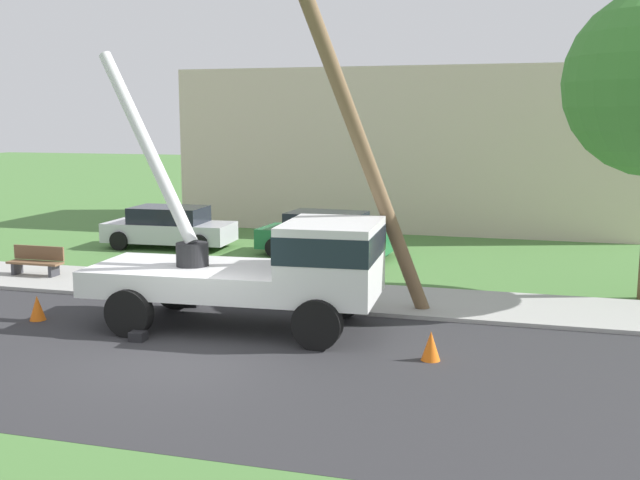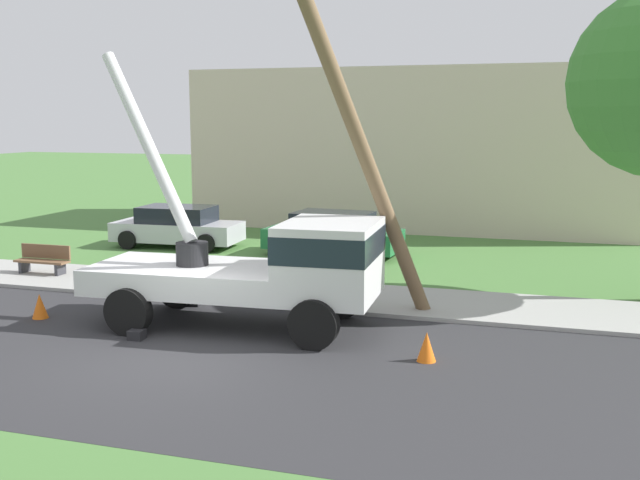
# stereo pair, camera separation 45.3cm
# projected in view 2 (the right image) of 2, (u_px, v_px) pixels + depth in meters

# --- Properties ---
(ground_plane) EXTENTS (120.00, 120.00, 0.00)m
(ground_plane) POSITION_uv_depth(u_px,v_px,m) (345.00, 251.00, 25.61)
(ground_plane) COLOR #477538
(road_asphalt) EXTENTS (80.00, 7.73, 0.01)m
(road_asphalt) POSITION_uv_depth(u_px,v_px,m) (176.00, 356.00, 14.30)
(road_asphalt) COLOR #2B2B2D
(road_asphalt) RESTS_ON ground
(sidewalk_strip) EXTENTS (80.00, 2.93, 0.10)m
(sidewalk_strip) POSITION_uv_depth(u_px,v_px,m) (276.00, 292.00, 19.32)
(sidewalk_strip) COLOR #9E9E99
(sidewalk_strip) RESTS_ON ground
(utility_truck) EXTENTS (6.89, 3.21, 5.98)m
(utility_truck) POSITION_uv_depth(u_px,v_px,m) (271.00, 264.00, 15.97)
(utility_truck) COLOR silver
(utility_truck) RESTS_ON ground
(leaning_utility_pole) EXTENTS (3.11, 3.36, 8.29)m
(leaning_utility_pole) POSITION_uv_depth(u_px,v_px,m) (355.00, 129.00, 15.87)
(leaning_utility_pole) COLOR brown
(leaning_utility_pole) RESTS_ON ground
(traffic_cone_ahead) EXTENTS (0.36, 0.36, 0.56)m
(traffic_cone_ahead) POSITION_uv_depth(u_px,v_px,m) (427.00, 347.00, 13.95)
(traffic_cone_ahead) COLOR orange
(traffic_cone_ahead) RESTS_ON ground
(traffic_cone_behind) EXTENTS (0.36, 0.36, 0.56)m
(traffic_cone_behind) POSITION_uv_depth(u_px,v_px,m) (40.00, 306.00, 16.96)
(traffic_cone_behind) COLOR orange
(traffic_cone_behind) RESTS_ON ground
(parked_sedan_silver) EXTENTS (4.48, 2.15, 1.42)m
(parked_sedan_silver) POSITION_uv_depth(u_px,v_px,m) (177.00, 227.00, 26.32)
(parked_sedan_silver) COLOR #B7B7BF
(parked_sedan_silver) RESTS_ON ground
(parked_sedan_green) EXTENTS (4.51, 2.21, 1.42)m
(parked_sedan_green) POSITION_uv_depth(u_px,v_px,m) (333.00, 234.00, 24.67)
(parked_sedan_green) COLOR #1E6638
(parked_sedan_green) RESTS_ON ground
(park_bench) EXTENTS (1.60, 0.45, 0.90)m
(park_bench) POSITION_uv_depth(u_px,v_px,m) (43.00, 260.00, 21.39)
(park_bench) COLOR brown
(park_bench) RESTS_ON ground
(lowrise_building_backdrop) EXTENTS (18.00, 6.00, 6.40)m
(lowrise_building_backdrop) POSITION_uv_depth(u_px,v_px,m) (418.00, 148.00, 31.50)
(lowrise_building_backdrop) COLOR beige
(lowrise_building_backdrop) RESTS_ON ground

